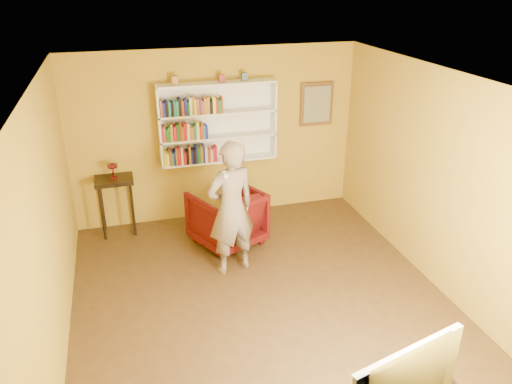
% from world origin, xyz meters
% --- Properties ---
extents(room_shell, '(5.30, 5.80, 2.88)m').
position_xyz_m(room_shell, '(0.00, 0.00, 1.02)').
color(room_shell, '#422D15').
rests_on(room_shell, ground).
extents(bookshelf, '(1.80, 0.29, 1.23)m').
position_xyz_m(bookshelf, '(0.00, 2.41, 1.59)').
color(bookshelf, white).
rests_on(bookshelf, room_shell).
extents(books_row_lower, '(0.81, 0.19, 0.27)m').
position_xyz_m(books_row_lower, '(-0.45, 2.30, 1.13)').
color(books_row_lower, '#F6F72B').
rests_on(books_row_lower, bookshelf).
extents(books_row_middle, '(0.68, 0.18, 0.27)m').
position_xyz_m(books_row_middle, '(-0.52, 2.30, 1.51)').
color(books_row_middle, red).
rests_on(books_row_middle, bookshelf).
extents(books_row_upper, '(0.92, 0.19, 0.27)m').
position_xyz_m(books_row_upper, '(-0.39, 2.30, 1.89)').
color(books_row_upper, '#9B421C').
rests_on(books_row_upper, bookshelf).
extents(ornament_left, '(0.09, 0.09, 0.13)m').
position_xyz_m(ornament_left, '(-0.61, 2.35, 2.28)').
color(ornament_left, '#AB7531').
rests_on(ornament_left, bookshelf).
extents(ornament_centre, '(0.08, 0.08, 0.11)m').
position_xyz_m(ornament_centre, '(0.08, 2.35, 2.27)').
color(ornament_centre, maroon).
rests_on(ornament_centre, bookshelf).
extents(ornament_right, '(0.09, 0.09, 0.12)m').
position_xyz_m(ornament_right, '(0.42, 2.35, 2.27)').
color(ornament_right, '#466175').
rests_on(ornament_right, bookshelf).
extents(framed_painting, '(0.55, 0.05, 0.70)m').
position_xyz_m(framed_painting, '(1.65, 2.46, 1.75)').
color(framed_painting, brown).
rests_on(framed_painting, room_shell).
extents(console_table, '(0.55, 0.42, 0.91)m').
position_xyz_m(console_table, '(-1.61, 2.25, 0.75)').
color(console_table, black).
rests_on(console_table, ground).
extents(ruby_lustre, '(0.15, 0.15, 0.24)m').
position_xyz_m(ruby_lustre, '(-1.61, 2.25, 1.08)').
color(ruby_lustre, maroon).
rests_on(ruby_lustre, console_table).
extents(armchair, '(1.19, 1.21, 0.83)m').
position_xyz_m(armchair, '(-0.08, 1.49, 0.42)').
color(armchair, '#400407').
rests_on(armchair, ground).
extents(person, '(0.76, 0.60, 1.83)m').
position_xyz_m(person, '(-0.18, 0.76, 0.91)').
color(person, '#736354').
rests_on(person, ground).
extents(game_remote, '(0.04, 0.15, 0.04)m').
position_xyz_m(game_remote, '(-0.31, 0.49, 1.51)').
color(game_remote, white).
rests_on(game_remote, person).
extents(television, '(1.12, 0.43, 0.65)m').
position_xyz_m(television, '(0.45, -2.25, 0.79)').
color(television, black).
rests_on(television, tv_cabinet).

